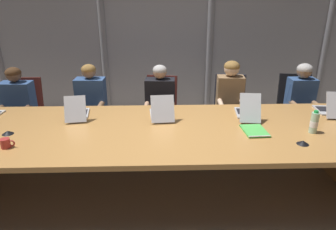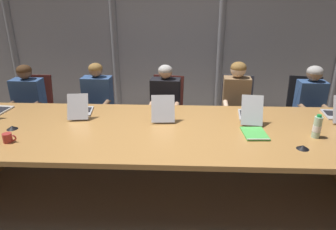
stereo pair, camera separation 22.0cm
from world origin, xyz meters
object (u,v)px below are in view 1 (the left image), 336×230
at_px(conference_mic_middle, 303,142).
at_px(laptop_left_mid, 78,112).
at_px(office_chair_center, 160,119).
at_px(person_left_mid, 90,103).
at_px(person_right_end, 302,101).
at_px(office_chair_right_mid, 229,118).
at_px(office_chair_right_end, 293,117).
at_px(laptop_right_mid, 247,111).
at_px(office_chair_left_end, 26,121).
at_px(office_chair_left_mid, 92,121).
at_px(laptop_center, 162,112).
at_px(person_right_mid, 230,100).
at_px(spiral_notepad, 255,131).
at_px(water_bottle_primary, 314,123).
at_px(conference_mic_left_side, 8,132).
at_px(person_left_end, 16,105).
at_px(laptop_right_end, 331,109).
at_px(coffee_mug_near, 6,143).
at_px(person_center, 160,103).

bearing_deg(conference_mic_middle, laptop_left_mid, 161.47).
bearing_deg(office_chair_center, person_left_mid, -70.95).
bearing_deg(laptop_left_mid, person_left_mid, -7.02).
distance_m(person_right_end, conference_mic_middle, 1.54).
relative_size(laptop_left_mid, office_chair_right_mid, 0.48).
relative_size(laptop_left_mid, office_chair_right_end, 0.48).
xyz_separation_m(laptop_right_mid, office_chair_right_end, (0.95, 0.86, -0.43)).
bearing_deg(office_chair_left_end, office_chair_left_mid, 89.25).
xyz_separation_m(laptop_center, office_chair_left_mid, (-0.98, 0.84, -0.44)).
height_order(laptop_left_mid, laptop_center, laptop_center).
bearing_deg(office_chair_right_end, person_right_mid, -71.48).
height_order(person_right_mid, spiral_notepad, person_right_mid).
distance_m(water_bottle_primary, spiral_notepad, 0.57).
distance_m(laptop_center, conference_mic_middle, 1.46).
distance_m(person_left_mid, conference_mic_left_side, 1.23).
bearing_deg(person_right_mid, laptop_left_mid, -66.39).
bearing_deg(person_left_end, office_chair_right_end, 94.27).
xyz_separation_m(office_chair_right_mid, water_bottle_primary, (0.51, -1.31, 0.48)).
height_order(laptop_left_mid, conference_mic_left_side, laptop_left_mid).
distance_m(office_chair_right_mid, conference_mic_left_side, 2.81).
distance_m(person_left_mid, person_right_mid, 1.88).
bearing_deg(laptop_left_mid, laptop_right_end, -97.61).
height_order(office_chair_left_end, office_chair_center, office_chair_center).
height_order(coffee_mug_near, spiral_notepad, coffee_mug_near).
relative_size(coffee_mug_near, conference_mic_middle, 1.15).
bearing_deg(person_right_mid, coffee_mug_near, -55.04).
height_order(coffee_mug_near, conference_mic_left_side, coffee_mug_near).
bearing_deg(person_left_end, coffee_mug_near, 23.02).
distance_m(laptop_right_mid, office_chair_left_mid, 2.16).
xyz_separation_m(laptop_left_mid, conference_mic_middle, (2.21, -0.74, -0.04)).
bearing_deg(office_chair_left_mid, spiral_notepad, 50.77).
relative_size(office_chair_center, office_chair_right_end, 0.99).
bearing_deg(spiral_notepad, coffee_mug_near, -176.31).
height_order(laptop_center, person_left_mid, person_left_mid).
relative_size(person_right_end, spiral_notepad, 3.65).
height_order(office_chair_center, person_center, person_center).
height_order(office_chair_center, office_chair_right_end, office_chair_right_end).
xyz_separation_m(coffee_mug_near, spiral_notepad, (2.31, 0.26, -0.04)).
xyz_separation_m(office_chair_right_end, person_right_mid, (-0.97, -0.16, 0.33)).
distance_m(laptop_left_mid, water_bottle_primary, 2.47).
bearing_deg(person_right_mid, person_right_end, 93.94).
bearing_deg(laptop_left_mid, laptop_center, -99.75).
xyz_separation_m(laptop_right_mid, office_chair_left_end, (-2.86, 0.86, -0.44)).
distance_m(laptop_center, person_center, 0.70).
height_order(laptop_left_mid, person_right_end, person_right_end).
xyz_separation_m(office_chair_right_end, coffee_mug_near, (-3.29, -1.54, 0.42)).
xyz_separation_m(office_chair_left_end, person_left_end, (-0.02, -0.16, 0.30)).
xyz_separation_m(laptop_left_mid, office_chair_left_mid, (-0.05, 0.81, -0.44)).
relative_size(person_left_end, coffee_mug_near, 8.93).
bearing_deg(conference_mic_middle, person_left_end, 156.39).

